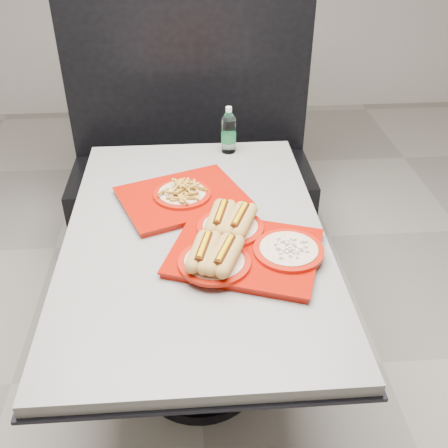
{
  "coord_description": "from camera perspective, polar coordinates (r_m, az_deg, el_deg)",
  "views": [
    {
      "loc": [
        -0.01,
        -1.51,
        1.8
      ],
      "look_at": [
        0.1,
        -0.08,
        0.83
      ],
      "focal_mm": 42.0,
      "sensor_mm": 36.0,
      "label": 1
    }
  ],
  "objects": [
    {
      "name": "diner_table",
      "position": [
        1.94,
        -3.01,
        -4.74
      ],
      "size": [
        0.92,
        1.42,
        0.75
      ],
      "color": "black",
      "rests_on": "ground"
    },
    {
      "name": "tray_near",
      "position": [
        1.7,
        1.72,
        -2.33
      ],
      "size": [
        0.56,
        0.5,
        0.1
      ],
      "rotation": [
        0.0,
        0.0,
        -0.33
      ],
      "color": "#9C0F04",
      "rests_on": "diner_table"
    },
    {
      "name": "tray_far",
      "position": [
        1.99,
        -4.56,
        3.14
      ],
      "size": [
        0.54,
        0.49,
        0.09
      ],
      "rotation": [
        0.0,
        0.0,
        0.37
      ],
      "color": "#9C0F04",
      "rests_on": "diner_table"
    },
    {
      "name": "water_bottle",
      "position": [
        2.33,
        0.51,
        9.91
      ],
      "size": [
        0.07,
        0.07,
        0.21
      ],
      "rotation": [
        0.0,
        0.0,
        -0.11
      ],
      "color": "silver",
      "rests_on": "diner_table"
    },
    {
      "name": "ground",
      "position": [
        2.35,
        -2.57,
        -15.9
      ],
      "size": [
        6.0,
        6.0,
        0.0
      ],
      "primitive_type": "plane",
      "color": "gray",
      "rests_on": "ground"
    },
    {
      "name": "booth_bench",
      "position": [
        2.95,
        -3.53,
        5.88
      ],
      "size": [
        1.3,
        0.57,
        1.35
      ],
      "color": "black",
      "rests_on": "ground"
    }
  ]
}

